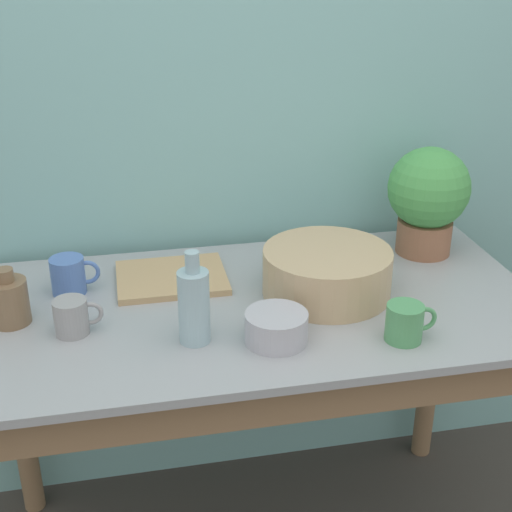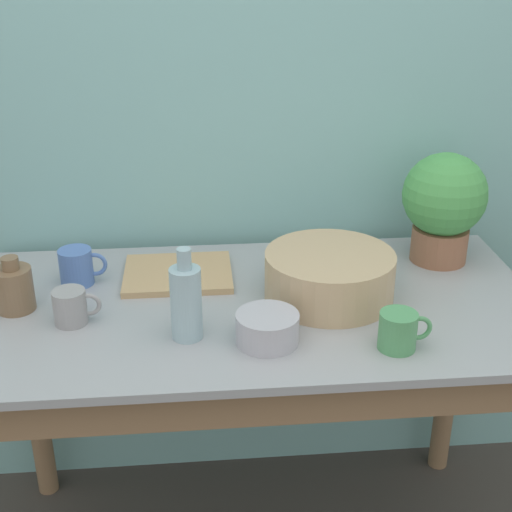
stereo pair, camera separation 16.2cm
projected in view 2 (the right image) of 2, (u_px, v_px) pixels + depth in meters
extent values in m
cube|color=#7AB2B2|center=(242.00, 90.00, 1.86)|extent=(6.00, 0.05, 2.40)
cylinder|color=#846647|center=(33.00, 386.00, 2.05)|extent=(0.06, 0.06, 0.77)
cylinder|color=#846647|center=(451.00, 364.00, 2.16)|extent=(0.06, 0.06, 0.77)
cube|color=#846647|center=(269.00, 402.00, 1.43)|extent=(1.24, 0.02, 0.10)
cube|color=#93999E|center=(256.00, 306.00, 1.68)|extent=(1.34, 0.69, 0.02)
cylinder|color=#8C5B42|center=(439.00, 244.00, 1.87)|extent=(0.15, 0.15, 0.09)
sphere|color=#47994C|center=(445.00, 195.00, 1.81)|extent=(0.21, 0.21, 0.21)
cylinder|color=tan|center=(329.00, 276.00, 1.67)|extent=(0.31, 0.31, 0.11)
cylinder|color=#93B2BC|center=(186.00, 304.00, 1.50)|extent=(0.07, 0.07, 0.16)
cylinder|color=#93B2BC|center=(184.00, 259.00, 1.45)|extent=(0.03, 0.03, 0.05)
cylinder|color=brown|center=(14.00, 289.00, 1.62)|extent=(0.09, 0.09, 0.10)
cylinder|color=brown|center=(10.00, 263.00, 1.59)|extent=(0.04, 0.04, 0.03)
cylinder|color=gray|center=(70.00, 307.00, 1.57)|extent=(0.07, 0.07, 0.08)
torus|color=gray|center=(89.00, 304.00, 1.57)|extent=(0.05, 0.01, 0.05)
cylinder|color=#4C70B7|center=(76.00, 267.00, 1.74)|extent=(0.08, 0.08, 0.09)
torus|color=#4C70B7|center=(95.00, 264.00, 1.74)|extent=(0.06, 0.01, 0.06)
cylinder|color=#4C935B|center=(398.00, 331.00, 1.47)|extent=(0.08, 0.08, 0.08)
torus|color=#4C935B|center=(419.00, 328.00, 1.48)|extent=(0.06, 0.01, 0.06)
cylinder|color=#A8A8B2|center=(267.00, 328.00, 1.50)|extent=(0.13, 0.13, 0.07)
cube|color=tan|center=(178.00, 274.00, 1.79)|extent=(0.27, 0.22, 0.02)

